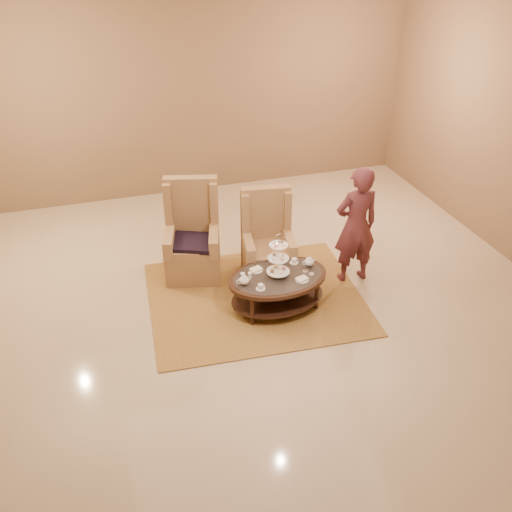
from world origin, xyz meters
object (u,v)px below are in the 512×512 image
object	(u,v)px
tea_table	(278,281)
armchair_right	(267,248)
armchair_left	(193,243)
person	(356,226)

from	to	relation	value
tea_table	armchair_right	size ratio (longest dim) A/B	1.09
armchair_left	armchair_right	world-z (taller)	armchair_left
tea_table	person	distance (m)	1.36
tea_table	armchair_left	size ratio (longest dim) A/B	1.01
armchair_left	armchair_right	xyz separation A→B (m)	(0.99, -0.39, -0.04)
tea_table	person	xyz separation A→B (m)	(1.23, 0.33, 0.45)
armchair_left	armchair_right	distance (m)	1.07
armchair_right	person	distance (m)	1.28
armchair_left	tea_table	bearing A→B (deg)	-39.28
tea_table	person	world-z (taller)	person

